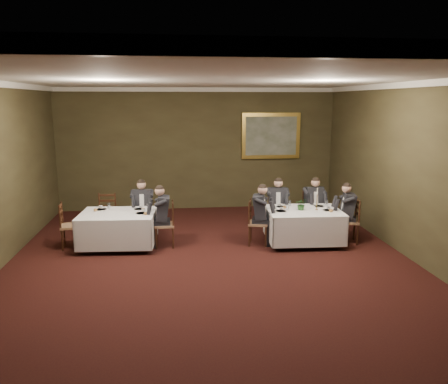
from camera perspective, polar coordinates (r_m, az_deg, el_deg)
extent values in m
plane|color=black|center=(8.30, -1.39, -10.31)|extent=(10.00, 10.00, 0.00)
cube|color=silver|center=(7.70, -1.53, 14.59)|extent=(8.00, 10.00, 0.10)
cube|color=#362F1B|center=(12.75, -3.45, 5.59)|extent=(8.00, 0.10, 3.50)
cube|color=#362F1B|center=(3.07, 7.12, -14.90)|extent=(8.00, 0.10, 3.50)
cube|color=#362F1B|center=(9.08, 24.59, 2.01)|extent=(0.10, 10.00, 3.50)
cube|color=white|center=(12.63, -3.54, 13.21)|extent=(8.00, 0.10, 0.12)
cube|color=white|center=(2.81, 7.79, 18.13)|extent=(8.00, 0.10, 0.12)
cube|color=white|center=(8.95, 25.25, 12.72)|extent=(0.10, 10.00, 0.12)
cube|color=black|center=(9.81, 10.41, -2.52)|extent=(1.60, 1.23, 0.04)
cube|color=white|center=(9.81, 10.42, -2.38)|extent=(1.66, 1.29, 0.02)
cube|color=white|center=(9.89, 10.35, -4.23)|extent=(1.68, 1.31, 0.65)
cube|color=black|center=(9.69, -13.75, -2.86)|extent=(1.59, 1.24, 0.04)
cube|color=white|center=(9.68, -13.75, -2.72)|extent=(1.66, 1.30, 0.02)
cube|color=white|center=(9.77, -13.66, -4.59)|extent=(1.68, 1.32, 0.65)
cube|color=#8E6848|center=(10.56, 6.96, -2.77)|extent=(0.49, 0.47, 0.05)
cube|color=black|center=(10.68, 6.89, -1.24)|extent=(0.38, 0.08, 0.54)
cube|color=black|center=(10.47, 7.01, -0.78)|extent=(0.46, 0.36, 0.55)
sphere|color=#DBA289|center=(10.39, 7.07, 1.26)|extent=(0.23, 0.23, 0.21)
cube|color=#8E6848|center=(10.76, 11.53, -2.65)|extent=(0.47, 0.46, 0.05)
cube|color=black|center=(10.87, 11.20, -1.16)|extent=(0.38, 0.06, 0.54)
cube|color=black|center=(10.67, 11.61, -0.70)|extent=(0.44, 0.34, 0.55)
sphere|color=#DBA289|center=(10.60, 11.70, 1.31)|extent=(0.23, 0.23, 0.21)
cube|color=#8E6848|center=(9.68, 4.50, -4.07)|extent=(0.52, 0.53, 0.05)
cube|color=black|center=(9.62, 3.39, -2.63)|extent=(0.12, 0.38, 0.54)
cube|color=black|center=(9.58, 4.54, -1.91)|extent=(0.41, 0.48, 0.55)
sphere|color=#DBA289|center=(9.50, 4.57, 0.32)|extent=(0.26, 0.26, 0.21)
cube|color=#8E6848|center=(10.18, 15.93, -3.70)|extent=(0.51, 0.52, 0.05)
cube|color=black|center=(10.15, 17.06, -2.38)|extent=(0.11, 0.38, 0.54)
cube|color=black|center=(10.08, 16.05, -1.65)|extent=(0.39, 0.48, 0.55)
sphere|color=#DBA289|center=(10.01, 16.17, 0.47)|extent=(0.25, 0.25, 0.21)
cube|color=#8E6848|center=(10.60, -15.15, -3.04)|extent=(0.48, 0.46, 0.05)
cube|color=black|center=(10.72, -14.98, -1.52)|extent=(0.38, 0.06, 0.54)
cube|color=#8E6848|center=(10.45, -10.55, -3.04)|extent=(0.44, 0.42, 0.05)
cube|color=black|center=(10.58, -10.52, -1.49)|extent=(0.38, 0.03, 0.54)
cube|color=black|center=(10.36, -10.63, -1.03)|extent=(0.42, 0.31, 0.55)
sphere|color=#DBA289|center=(10.29, -10.71, 1.03)|extent=(0.21, 0.21, 0.21)
cube|color=#8E6848|center=(9.61, -7.80, -4.26)|extent=(0.43, 0.45, 0.05)
cube|color=black|center=(9.55, -6.70, -2.81)|extent=(0.04, 0.38, 0.54)
cube|color=black|center=(9.51, -7.86, -2.08)|extent=(0.32, 0.42, 0.55)
sphere|color=#DBA289|center=(9.43, -7.92, 0.16)|extent=(0.21, 0.21, 0.21)
cube|color=#8E6848|center=(9.99, -19.34, -4.21)|extent=(0.47, 0.49, 0.05)
cube|color=black|center=(9.95, -20.52, -2.90)|extent=(0.08, 0.38, 0.54)
imported|color=#2D5926|center=(9.78, 10.09, -1.50)|extent=(0.31, 0.29, 0.28)
cylinder|color=#B07F35|center=(9.89, 11.99, -2.21)|extent=(0.07, 0.07, 0.02)
cylinder|color=#B07F35|center=(9.85, 12.04, -1.19)|extent=(0.02, 0.02, 0.34)
cylinder|color=white|center=(9.79, 12.10, 0.20)|extent=(0.02, 0.02, 0.15)
cylinder|color=white|center=(10.03, 7.53, -1.87)|extent=(0.25, 0.25, 0.01)
cylinder|color=white|center=(10.16, 7.33, -1.55)|extent=(0.08, 0.08, 0.05)
cylinder|color=white|center=(10.05, 8.48, -1.50)|extent=(0.06, 0.06, 0.14)
cylinder|color=white|center=(10.08, -15.80, -2.15)|extent=(0.25, 0.25, 0.01)
cylinder|color=white|center=(10.22, -15.68, -1.83)|extent=(0.08, 0.08, 0.05)
cylinder|color=white|center=(10.04, -14.87, -1.79)|extent=(0.06, 0.06, 0.14)
cube|color=gold|center=(12.95, 6.14, 7.30)|extent=(1.72, 0.08, 1.34)
cube|color=#495237|center=(12.91, 6.18, 7.29)|extent=(1.50, 0.01, 1.12)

